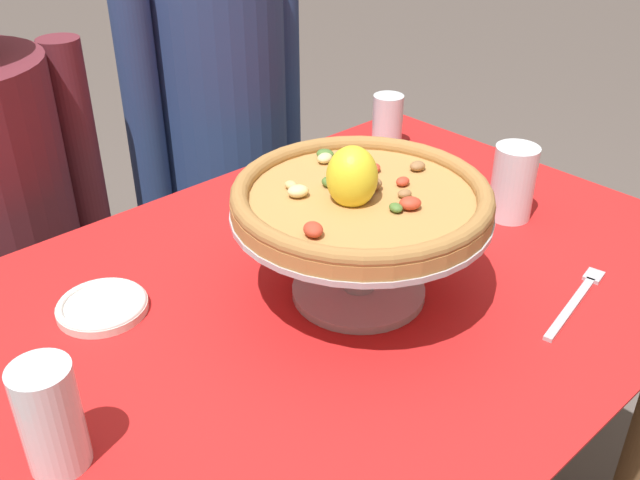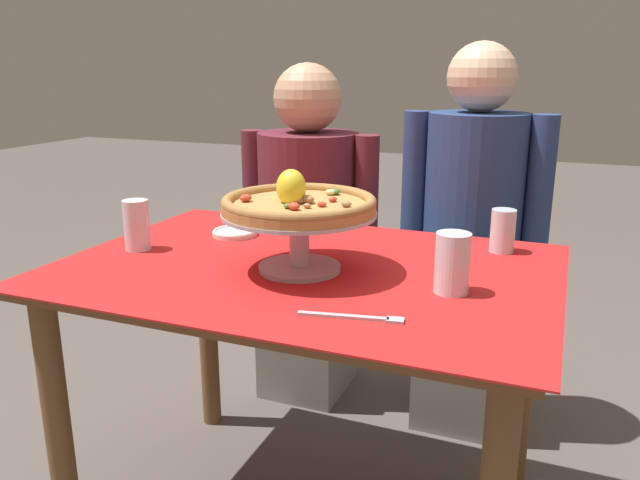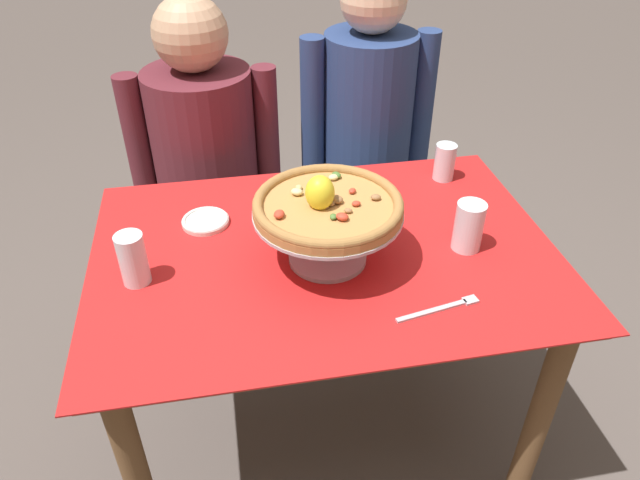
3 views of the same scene
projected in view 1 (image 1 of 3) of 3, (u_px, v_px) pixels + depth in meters
The scene contains 9 objects.
dining_table at pixel (338, 344), 1.11m from camera, with size 1.14×0.81×0.72m.
pizza_stand at pixel (358, 240), 0.97m from camera, with size 0.35×0.35×0.14m.
pizza at pixel (359, 197), 0.94m from camera, with size 0.35×0.35×0.09m.
water_glass_back_right at pixel (387, 125), 1.44m from camera, with size 0.06×0.06×0.11m.
water_glass_side_right at pixel (512, 187), 1.19m from camera, with size 0.07×0.07×0.13m.
water_glass_side_left at pixel (52, 423), 0.73m from camera, with size 0.06×0.06×0.13m.
side_plate at pixel (102, 306), 0.98m from camera, with size 0.12×0.12×0.02m.
dinner_fork at pixel (577, 299), 1.01m from camera, with size 0.20×0.06×0.01m.
diner_right at pixel (224, 162), 1.71m from camera, with size 0.47×0.32×1.24m.
Camera 1 is at (-0.61, -0.61, 1.31)m, focal length 40.24 mm.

